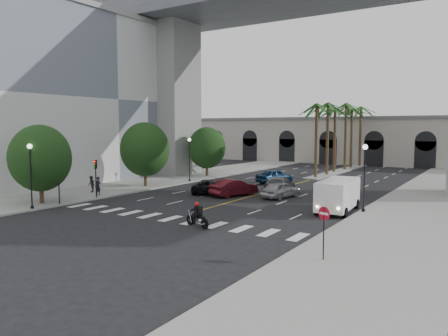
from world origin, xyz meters
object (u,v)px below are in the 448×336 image
(lamp_post_right, at_px, (364,172))
(car_d, at_px, (279,185))
(motorcycle_rider, at_px, (198,216))
(traffic_signal_far, at_px, (96,172))
(car_b, at_px, (234,188))
(lamp_post_left_far, at_px, (189,156))
(pedestrian_a, at_px, (98,186))
(car_e, at_px, (275,176))
(do_not_enter_sign, at_px, (324,222))
(car_a, at_px, (280,190))
(lamp_post_left_near, at_px, (31,171))
(pedestrian_b, at_px, (91,184))
(traffic_signal_near, at_px, (59,176))
(car_c, at_px, (209,186))
(cargo_van, at_px, (338,194))

(lamp_post_right, xyz_separation_m, car_d, (-9.90, 5.80, -2.38))
(lamp_post_right, relative_size, motorcycle_rider, 2.36)
(traffic_signal_far, relative_size, car_b, 0.73)
(lamp_post_left_far, relative_size, pedestrian_a, 3.02)
(car_e, height_order, do_not_enter_sign, do_not_enter_sign)
(motorcycle_rider, relative_size, car_a, 0.50)
(lamp_post_left_near, bearing_deg, pedestrian_b, 109.18)
(lamp_post_left_far, xyz_separation_m, pedestrian_a, (-0.90, -13.40, -2.18))
(traffic_signal_near, relative_size, car_c, 0.72)
(pedestrian_a, bearing_deg, do_not_enter_sign, -21.10)
(car_b, height_order, cargo_van, cargo_van)
(lamp_post_right, bearing_deg, pedestrian_b, -170.26)
(lamp_post_left_near, bearing_deg, cargo_van, 31.01)
(pedestrian_b, bearing_deg, car_d, 72.08)
(lamp_post_left_near, distance_m, car_b, 18.10)
(car_e, bearing_deg, traffic_signal_far, 81.27)
(lamp_post_left_far, distance_m, lamp_post_right, 24.16)
(lamp_post_left_near, height_order, traffic_signal_near, lamp_post_left_near)
(traffic_signal_near, relative_size, car_d, 0.63)
(car_d, xyz_separation_m, pedestrian_a, (-13.80, -11.21, 0.19))
(pedestrian_a, bearing_deg, lamp_post_right, 9.49)
(lamp_post_right, height_order, car_c, lamp_post_right)
(lamp_post_left_near, xyz_separation_m, cargo_van, (20.90, 12.57, -1.81))
(lamp_post_right, distance_m, traffic_signal_far, 23.62)
(motorcycle_rider, xyz_separation_m, pedestrian_a, (-15.57, 5.22, 0.27))
(car_c, relative_size, cargo_van, 0.83)
(cargo_van, bearing_deg, car_b, 163.70)
(lamp_post_left_near, distance_m, car_c, 16.83)
(lamp_post_right, xyz_separation_m, pedestrian_a, (-23.70, -5.40, -2.18))
(lamp_post_left_near, relative_size, cargo_van, 0.88)
(lamp_post_left_far, bearing_deg, motorcycle_rider, -51.76)
(car_b, bearing_deg, lamp_post_left_far, -13.76)
(cargo_van, bearing_deg, car_a, 146.23)
(motorcycle_rider, distance_m, car_e, 24.12)
(lamp_post_left_near, relative_size, motorcycle_rider, 2.36)
(car_b, bearing_deg, lamp_post_left_near, 74.13)
(do_not_enter_sign, bearing_deg, lamp_post_left_far, 158.45)
(pedestrian_b, bearing_deg, do_not_enter_sign, 20.96)
(car_a, bearing_deg, motorcycle_rider, 101.97)
(traffic_signal_far, relative_size, pedestrian_b, 2.24)
(do_not_enter_sign, bearing_deg, lamp_post_right, 116.60)
(car_d, bearing_deg, car_b, 39.55)
(lamp_post_right, xyz_separation_m, pedestrian_b, (-25.78, -4.43, -2.26))
(traffic_signal_far, xyz_separation_m, motorcycle_rider, (14.58, -4.12, -1.75))
(lamp_post_left_near, height_order, car_e, lamp_post_left_near)
(traffic_signal_far, distance_m, cargo_van, 21.70)
(lamp_post_right, distance_m, car_e, 18.99)
(lamp_post_right, distance_m, car_c, 16.37)
(traffic_signal_far, xyz_separation_m, pedestrian_a, (-1.00, 1.10, -1.47))
(traffic_signal_near, height_order, traffic_signal_far, same)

